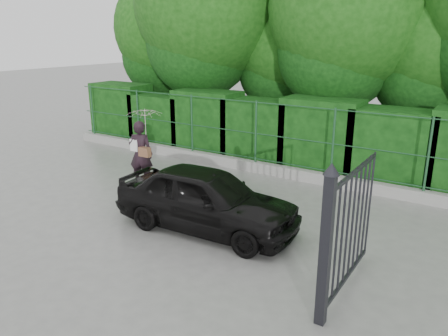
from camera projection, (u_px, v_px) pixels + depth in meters
The scene contains 8 objects.
ground at pixel (139, 221), 9.52m from camera, with size 80.00×80.00×0.00m, color gray.
kerb at pixel (243, 164), 13.09m from camera, with size 14.00×0.25×0.30m, color #9E9E99.
fence at pixel (250, 131), 12.66m from camera, with size 14.13×0.06×1.80m.
hedge at pixel (263, 130), 13.58m from camera, with size 14.20×1.20×2.18m.
trees at pixel (328, 10), 13.77m from camera, with size 17.10×6.15×8.08m.
gate at pixel (338, 234), 6.20m from camera, with size 0.22×2.33×2.36m.
woman at pixel (143, 137), 11.30m from camera, with size 0.99×0.94×2.09m.
car at pixel (206, 199), 8.95m from camera, with size 1.57×3.90×1.33m, color black.
Camera 1 is at (6.30, -6.35, 3.91)m, focal length 35.00 mm.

